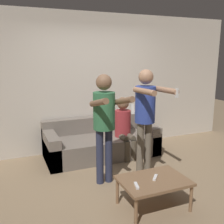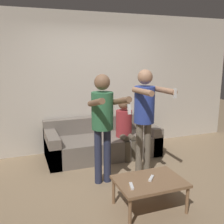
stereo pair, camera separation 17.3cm
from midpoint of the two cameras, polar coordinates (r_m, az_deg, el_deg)
ground_plane at (r=4.14m, az=4.25°, el=-14.90°), size 14.00×14.00×0.00m
wall_back at (r=5.27m, az=-3.07°, el=6.37°), size 6.40×0.06×2.70m
couch at (r=5.06m, az=-1.18°, el=-6.76°), size 2.10×0.91×0.69m
person_standing_left at (r=3.75m, az=-0.68°, el=-1.07°), size 0.44×0.73×1.63m
person_standing_right at (r=4.02m, az=8.39°, el=0.22°), size 0.43×0.71×1.68m
person_seated at (r=4.90m, az=3.86°, el=-2.86°), size 0.30×0.52×1.13m
coffee_table at (r=3.39m, az=9.69°, el=-15.00°), size 0.84×0.60×0.38m
remote_near at (r=3.18m, az=5.88°, el=-15.75°), size 0.08×0.15×0.02m
remote_far at (r=3.39m, az=10.04°, el=-14.02°), size 0.13×0.14×0.02m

